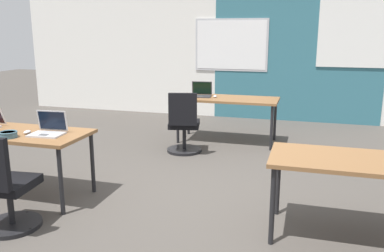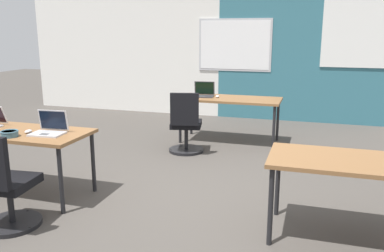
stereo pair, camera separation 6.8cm
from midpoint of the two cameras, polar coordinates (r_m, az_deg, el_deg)
The scene contains 12 objects.
ground_plane at distance 4.61m, azimuth -1.05°, elevation -9.21°, with size 24.00×24.00×0.00m.
back_wall_assembly at distance 8.36m, azimuth 7.96°, elevation 10.75°, with size 10.00×0.27×2.80m.
desk_near_left at distance 4.73m, azimuth -24.12°, elevation -1.40°, with size 1.60×0.70×0.72m.
desk_near_right at distance 3.67m, azimuth 23.04°, elevation -5.33°, with size 1.60×0.70×0.72m.
desk_far_center at distance 6.49m, azimuth 4.72°, elevation 3.45°, with size 1.60×0.70×0.72m.
laptop_far_left at distance 6.60m, azimuth 1.01°, elevation 4.63°, with size 0.36×0.30×0.24m.
mouse_far_left at distance 6.51m, azimuth 2.96°, elevation 4.21°, with size 0.07×0.11×0.03m.
chair_far_left at distance 5.91m, azimuth -1.49°, elevation -0.29°, with size 0.52×0.58×0.92m.
laptop_near_left_inner at distance 4.43m, azimuth -20.02°, elevation -0.47°, with size 0.35×0.29×0.24m.
mouse_near_left_inner at distance 4.55m, azimuth -22.65°, elevation -0.79°, with size 0.06×0.10×0.03m.
chair_near_left_inner at distance 4.00m, azimuth -25.49°, elevation -8.36°, with size 0.52×0.56×0.92m.
snack_bowl at distance 4.46m, azimuth -24.92°, elevation -1.04°, with size 0.18×0.18×0.06m.
Camera 1 is at (1.24, -4.07, 1.76)m, focal length 37.77 mm.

